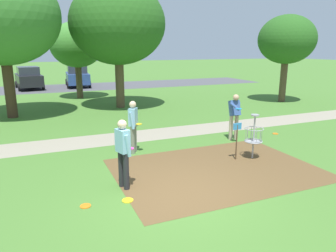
{
  "coord_description": "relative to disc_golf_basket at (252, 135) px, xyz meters",
  "views": [
    {
      "loc": [
        -2.78,
        -5.98,
        3.32
      ],
      "look_at": [
        0.84,
        2.62,
        1.0
      ],
      "focal_mm": 33.43,
      "sensor_mm": 36.0,
      "label": 1
    }
  ],
  "objects": [
    {
      "name": "ground_plane",
      "position": [
        -3.15,
        -1.5,
        -0.75
      ],
      "size": [
        160.0,
        160.0,
        0.0
      ],
      "primitive_type": "plane",
      "color": "#47752D"
    },
    {
      "name": "dirt_tee_pad",
      "position": [
        -1.48,
        -0.38,
        -0.75
      ],
      "size": [
        5.59,
        3.98,
        0.01
      ],
      "primitive_type": "cube",
      "color": "brown",
      "rests_on": "ground"
    },
    {
      "name": "disc_golf_basket",
      "position": [
        0.0,
        0.0,
        0.0
      ],
      "size": [
        0.98,
        0.58,
        1.39
      ],
      "color": "#9E9EA3",
      "rests_on": "ground"
    },
    {
      "name": "player_foreground_watching",
      "position": [
        -4.17,
        -0.54,
        0.21
      ],
      "size": [
        0.44,
        0.5,
        1.71
      ],
      "color": "#232328",
      "rests_on": "ground"
    },
    {
      "name": "player_throwing",
      "position": [
        -3.18,
        1.93,
        0.21
      ],
      "size": [
        0.45,
        0.48,
        1.71
      ],
      "color": "slate",
      "rests_on": "ground"
    },
    {
      "name": "player_waiting_left",
      "position": [
        0.68,
        1.94,
        0.23
      ],
      "size": [
        0.59,
        1.07,
        1.71
      ],
      "color": "tan",
      "rests_on": "ground"
    },
    {
      "name": "frisbee_near_basket",
      "position": [
        -4.29,
        -1.23,
        -0.74
      ],
      "size": [
        0.26,
        0.26,
        0.02
      ],
      "primitive_type": "cylinder",
      "color": "gold",
      "rests_on": "ground"
    },
    {
      "name": "frisbee_by_tee",
      "position": [
        -5.2,
        -1.13,
        -0.74
      ],
      "size": [
        0.23,
        0.23,
        0.02
      ],
      "primitive_type": "cylinder",
      "color": "orange",
      "rests_on": "ground"
    },
    {
      "name": "frisbee_mid_grass",
      "position": [
        2.7,
        1.95,
        -0.74
      ],
      "size": [
        0.22,
        0.22,
        0.02
      ],
      "primitive_type": "cylinder",
      "color": "orange",
      "rests_on": "ground"
    },
    {
      "name": "tree_near_left",
      "position": [
        -3.23,
        14.57,
        2.77
      ],
      "size": [
        3.49,
        3.49,
        5.04
      ],
      "color": "brown",
      "rests_on": "ground"
    },
    {
      "name": "tree_mid_left",
      "position": [
        8.53,
        8.04,
        3.07
      ],
      "size": [
        3.48,
        3.48,
        5.33
      ],
      "color": "brown",
      "rests_on": "ground"
    },
    {
      "name": "tree_mid_center",
      "position": [
        -1.54,
        10.06,
        3.86
      ],
      "size": [
        5.22,
        5.22,
        6.85
      ],
      "color": "brown",
      "rests_on": "ground"
    },
    {
      "name": "tree_mid_right",
      "position": [
        -7.15,
        9.46,
        4.03
      ],
      "size": [
        5.35,
        5.35,
        7.07
      ],
      "color": "#422D1E",
      "rests_on": "ground"
    },
    {
      "name": "parking_lot_strip",
      "position": [
        -3.15,
        20.97,
        -0.75
      ],
      "size": [
        36.0,
        6.0,
        0.01
      ],
      "primitive_type": "cube",
      "color": "#4C4C51",
      "rests_on": "ground"
    },
    {
      "name": "parked_car_leftmost",
      "position": [
        -6.48,
        21.4,
        0.17
      ],
      "size": [
        2.36,
        4.39,
        1.84
      ],
      "color": "black",
      "rests_on": "ground"
    },
    {
      "name": "parked_car_center_left",
      "position": [
        -2.5,
        21.53,
        0.17
      ],
      "size": [
        2.13,
        4.28,
        1.84
      ],
      "color": "#2D4784",
      "rests_on": "ground"
    },
    {
      "name": "gravel_path",
      "position": [
        -3.15,
        3.79,
        -0.75
      ],
      "size": [
        40.0,
        1.62,
        0.0
      ],
      "primitive_type": "cube",
      "color": "gray",
      "rests_on": "ground"
    }
  ]
}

